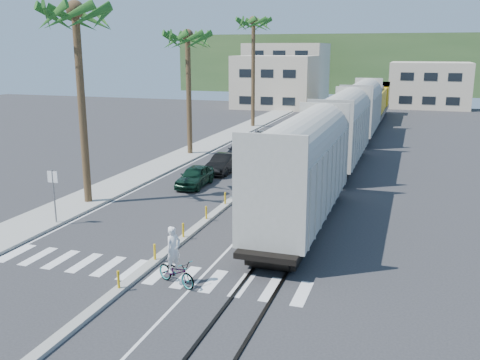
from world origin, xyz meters
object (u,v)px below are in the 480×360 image
car_second (224,163)px  cyclist (176,267)px  car_lead (195,176)px  street_sign (54,189)px

car_second → cyclist: bearing=-73.7°
car_lead → car_second: size_ratio=0.96×
car_second → cyclist: cyclist is taller
street_sign → cyclist: bearing=-27.5°
street_sign → car_second: street_sign is taller
cyclist → car_lead: bearing=43.9°
street_sign → car_lead: (3.77, 9.82, -1.27)m
street_sign → car_second: 14.93m
car_lead → cyclist: (5.34, -14.55, 0.05)m
street_sign → car_lead: 10.59m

